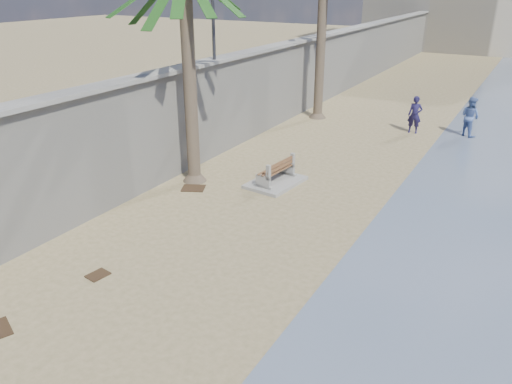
% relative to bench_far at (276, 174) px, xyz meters
% --- Properties ---
extents(seawall, '(0.45, 70.00, 3.50)m').
position_rel_bench_far_xyz_m(seawall, '(-3.53, 9.63, 1.39)').
color(seawall, gray).
rests_on(seawall, ground_plane).
extents(wall_cap, '(0.80, 70.00, 0.12)m').
position_rel_bench_far_xyz_m(wall_cap, '(-3.53, 9.63, 3.19)').
color(wall_cap, gray).
rests_on(wall_cap, seawall).
extents(bench_far, '(1.56, 2.12, 0.83)m').
position_rel_bench_far_xyz_m(bench_far, '(0.00, 0.00, 0.00)').
color(bench_far, gray).
rests_on(bench_far, ground_plane).
extents(person_a, '(0.71, 0.51, 1.87)m').
position_rel_bench_far_xyz_m(person_a, '(2.50, 8.36, 0.57)').
color(person_a, '#19153A').
rests_on(person_a, ground_plane).
extents(person_b, '(1.16, 1.10, 1.90)m').
position_rel_bench_far_xyz_m(person_b, '(4.67, 9.07, 0.59)').
color(person_b, '#4F67A3').
rests_on(person_b, ground_plane).
extents(debris_c, '(0.91, 0.84, 0.03)m').
position_rel_bench_far_xyz_m(debris_c, '(-2.14, -1.70, -0.35)').
color(debris_c, '#382616').
rests_on(debris_c, ground_plane).
extents(debris_d, '(0.45, 0.53, 0.03)m').
position_rel_bench_far_xyz_m(debris_d, '(-0.95, -7.00, -0.35)').
color(debris_d, '#382616').
rests_on(debris_d, ground_plane).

